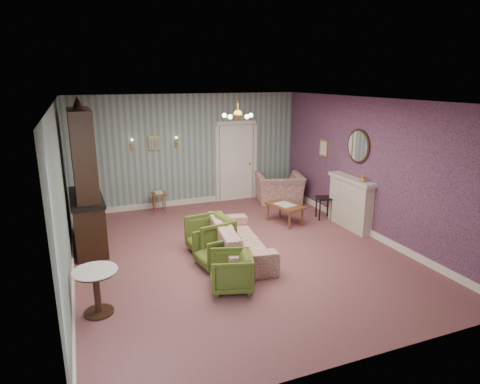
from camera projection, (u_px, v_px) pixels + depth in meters
name	position (u px, v px, depth m)	size (l,w,h in m)	color
floor	(238.00, 253.00, 8.05)	(7.00, 7.00, 0.00)	brown
ceiling	(238.00, 100.00, 7.27)	(7.00, 7.00, 0.00)	white
wall_back	(189.00, 151.00, 10.80)	(6.00, 6.00, 0.00)	slate
wall_front	(354.00, 251.00, 4.52)	(6.00, 6.00, 0.00)	slate
wall_left	(63.00, 197.00, 6.59)	(7.00, 7.00, 0.00)	slate
wall_right	(370.00, 168.00, 8.73)	(7.00, 7.00, 0.00)	slate
wall_right_floral	(370.00, 168.00, 8.72)	(7.00, 7.00, 0.00)	#A2516C
door	(236.00, 161.00, 11.32)	(1.12, 0.12, 2.16)	white
olive_chair_a	(231.00, 270.00, 6.57)	(0.65, 0.61, 0.67)	#4C5C20
olive_chair_b	(216.00, 248.00, 7.40)	(0.66, 0.62, 0.68)	#4C5C20
olive_chair_c	(210.00, 233.00, 7.97)	(0.76, 0.71, 0.78)	#4C5C20
sofa_chintz	(239.00, 234.00, 7.83)	(2.22, 0.65, 0.87)	#8F3942
wingback_chair	(280.00, 184.00, 11.15)	(1.20, 0.78, 1.05)	#8F3942
dresser	(84.00, 176.00, 7.98)	(0.60, 1.74, 2.90)	black
fireplace	(350.00, 203.00, 9.27)	(0.30, 1.40, 1.16)	beige
mantel_vase	(363.00, 178.00, 8.73)	(0.15, 0.15, 0.15)	gold
oval_mirror	(358.00, 146.00, 8.96)	(0.04, 0.76, 0.84)	white
framed_print	(324.00, 148.00, 10.24)	(0.04, 0.34, 0.42)	gold
coffee_table	(285.00, 214.00, 9.63)	(0.49, 0.89, 0.45)	brown
side_table_black	(324.00, 208.00, 9.92)	(0.36, 0.36, 0.54)	black
pedestal_table	(97.00, 292.00, 5.88)	(0.63, 0.63, 0.69)	black
nesting_table	(159.00, 202.00, 10.42)	(0.32, 0.41, 0.54)	brown
gilt_mirror_back	(154.00, 143.00, 10.37)	(0.28, 0.06, 0.36)	gold
sconce_left	(132.00, 145.00, 10.16)	(0.16, 0.12, 0.30)	gold
sconce_right	(176.00, 142.00, 10.55)	(0.16, 0.12, 0.30)	gold
chandelier	(238.00, 116.00, 7.35)	(0.56, 0.56, 0.36)	gold
burgundy_cushion	(281.00, 187.00, 11.01)	(0.38, 0.10, 0.38)	#5C171B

